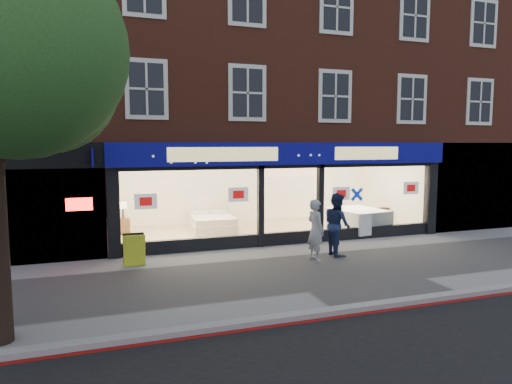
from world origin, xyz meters
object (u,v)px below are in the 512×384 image
display_bed (212,222)px  sofa (368,214)px  pedestrian_grey (315,230)px  mattress_stack (358,220)px  a_board (134,250)px  pedestrian_blue (337,224)px

display_bed → sofa: size_ratio=0.98×
sofa → pedestrian_grey: pedestrian_grey is taller
display_bed → mattress_stack: size_ratio=0.90×
display_bed → mattress_stack: bearing=-15.4°
a_board → pedestrian_blue: bearing=-5.9°
a_board → pedestrian_blue: 5.78m
sofa → pedestrian_blue: (-3.79, -4.22, 0.52)m
display_bed → pedestrian_blue: size_ratio=1.08×
pedestrian_grey → display_bed: bearing=9.7°
sofa → a_board: size_ratio=2.29×
pedestrian_grey → pedestrian_blue: bearing=-80.0°
a_board → pedestrian_grey: (4.85, -1.01, 0.42)m
a_board → pedestrian_grey: 4.98m
a_board → sofa: bearing=21.3°
display_bed → pedestrian_grey: pedestrian_grey is taller
display_bed → sofa: 6.47m
mattress_stack → pedestrian_grey: (-3.28, -3.10, 0.38)m
display_bed → sofa: (6.47, -0.26, -0.01)m
mattress_stack → pedestrian_grey: size_ratio=1.28×
sofa → a_board: bearing=14.4°
pedestrian_blue → display_bed: bearing=33.4°
sofa → a_board: a_board is taller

